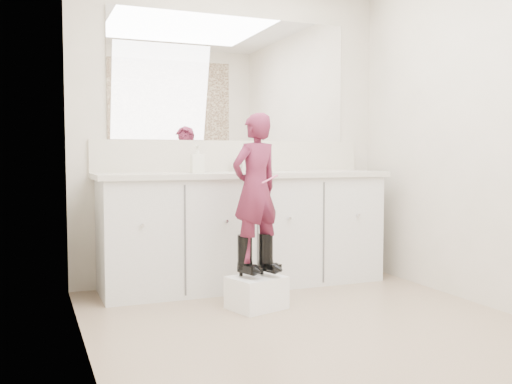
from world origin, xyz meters
name	(u,v)px	position (x,y,z in m)	size (l,w,h in m)	color
floor	(319,329)	(0.00, 0.00, 0.00)	(3.00, 3.00, 0.00)	#8C705C
wall_back	(232,133)	(0.00, 1.50, 1.20)	(2.60, 2.60, 0.00)	beige
wall_left	(85,119)	(-1.30, 0.00, 1.20)	(3.00, 3.00, 0.00)	beige
wall_right	(495,128)	(1.30, 0.00, 1.20)	(3.00, 3.00, 0.00)	beige
vanity_cabinet	(244,232)	(0.00, 1.23, 0.42)	(2.20, 0.55, 0.85)	silver
countertop	(245,175)	(0.00, 1.21, 0.87)	(2.28, 0.58, 0.04)	beige
backsplash	(233,156)	(0.00, 1.49, 1.02)	(2.28, 0.03, 0.25)	beige
mirror	(233,79)	(0.00, 1.49, 1.64)	(2.00, 0.02, 1.00)	white
faucet	(238,165)	(0.00, 1.38, 0.94)	(0.08, 0.08, 0.10)	silver
cup	(267,167)	(0.20, 1.25, 0.93)	(0.09, 0.09, 0.08)	beige
soap_bottle	(197,159)	(-0.38, 1.23, 0.99)	(0.09, 0.10, 0.21)	white
step_stool	(257,293)	(-0.17, 0.56, 0.11)	(0.34, 0.28, 0.22)	white
boot_left	(245,256)	(-0.24, 0.58, 0.36)	(0.10, 0.19, 0.28)	black
boot_right	(266,254)	(-0.09, 0.58, 0.36)	(0.10, 0.19, 0.28)	black
toddler	(255,188)	(-0.17, 0.58, 0.81)	(0.36, 0.24, 0.98)	#9A2F56
toothbrush	(270,179)	(-0.10, 0.50, 0.87)	(0.01, 0.01, 0.14)	#DB5582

